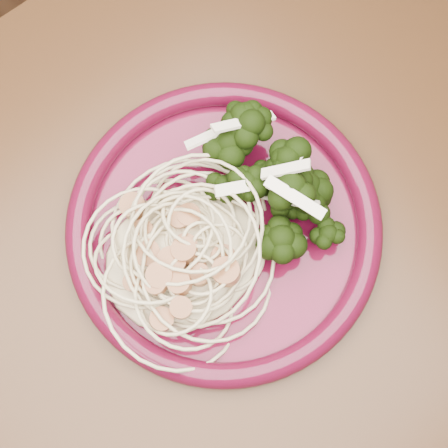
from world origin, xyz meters
TOP-DOWN VIEW (x-y plane):
  - dining_table at (0.00, 0.00)m, footprint 1.20×0.80m
  - dinner_plate at (-0.00, 0.06)m, footprint 0.31×0.31m
  - spaghetti_pile at (-0.05, 0.06)m, footprint 0.16×0.14m
  - scallop_cluster at (-0.05, 0.06)m, footprint 0.14×0.14m
  - broccoli_pile at (0.06, 0.06)m, footprint 0.09×0.15m
  - onion_garnish at (0.06, 0.06)m, footprint 0.07×0.10m

SIDE VIEW (x-z plane):
  - dining_table at x=0.00m, z-range 0.28..1.03m
  - dinner_plate at x=0.00m, z-range 0.75..0.77m
  - spaghetti_pile at x=-0.05m, z-range 0.76..0.79m
  - broccoli_pile at x=0.06m, z-range 0.76..0.81m
  - scallop_cluster at x=-0.05m, z-range 0.79..0.84m
  - onion_garnish at x=0.06m, z-range 0.79..0.84m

